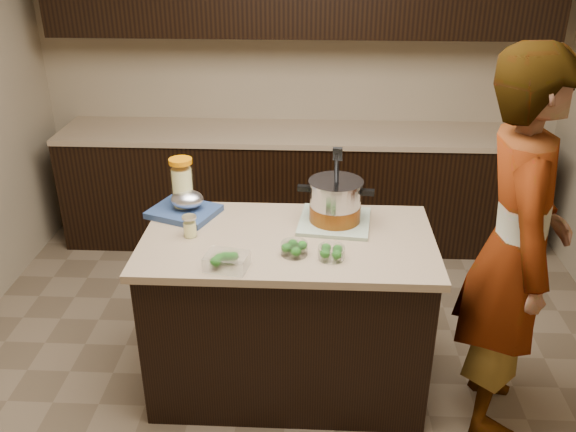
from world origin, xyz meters
The scene contains 13 objects.
ground_plane centered at (0.00, 0.00, 0.00)m, with size 4.00×4.00×0.00m, color brown.
room_shell centered at (0.00, 0.00, 1.71)m, with size 4.04×4.04×2.72m.
back_cabinets centered at (0.00, 1.74, 0.94)m, with size 3.60×0.63×2.33m.
island centered at (0.00, 0.00, 0.45)m, with size 1.46×0.81×0.90m.
dish_towel centered at (0.23, 0.17, 0.91)m, with size 0.36×0.36×0.02m, color #567750.
stock_pot centered at (0.23, 0.17, 1.01)m, with size 0.39×0.31×0.40m.
lemonade_pitcher centered at (-0.58, 0.28, 1.04)m, with size 0.14×0.14×0.30m.
mason_jar centered at (-0.49, -0.01, 0.95)m, with size 0.09×0.09×0.12m.
broccoli_tub_left centered at (0.04, -0.17, 0.93)m, with size 0.14×0.14×0.06m.
broccoli_tub_right centered at (0.21, -0.19, 0.93)m, with size 0.16×0.16×0.06m.
broccoli_tub_rect centered at (-0.26, -0.31, 0.93)m, with size 0.21×0.17×0.07m.
blue_tray centered at (-0.56, 0.24, 0.94)m, with size 0.41×0.37×0.13m.
person centered at (1.05, -0.18, 0.95)m, with size 0.69×0.46×1.90m, color gray.
Camera 1 is at (0.13, -2.67, 2.33)m, focal length 38.00 mm.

